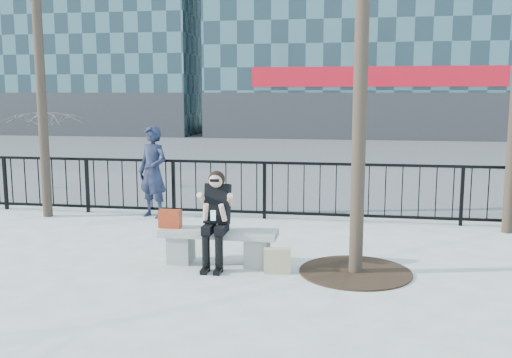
# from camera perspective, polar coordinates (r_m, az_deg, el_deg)

# --- Properties ---
(ground) EXTENTS (120.00, 120.00, 0.00)m
(ground) POSITION_cam_1_polar(r_m,az_deg,el_deg) (8.14, -3.74, -8.45)
(ground) COLOR #9B9B96
(ground) RESTS_ON ground
(street_surface) EXTENTS (60.00, 23.00, 0.01)m
(street_surface) POSITION_cam_1_polar(r_m,az_deg,el_deg) (22.77, 4.86, 2.57)
(street_surface) COLOR #474747
(street_surface) RESTS_ON ground
(railing) EXTENTS (14.00, 0.06, 1.10)m
(railing) POSITION_cam_1_polar(r_m,az_deg,el_deg) (10.88, -0.18, -1.08)
(railing) COLOR black
(railing) RESTS_ON ground
(tree_grate) EXTENTS (1.50, 1.50, 0.02)m
(tree_grate) POSITION_cam_1_polar(r_m,az_deg,el_deg) (7.84, 9.91, -9.13)
(tree_grate) COLOR black
(tree_grate) RESTS_ON ground
(bench_main) EXTENTS (1.65, 0.46, 0.49)m
(bench_main) POSITION_cam_1_polar(r_m,az_deg,el_deg) (8.06, -3.76, -6.40)
(bench_main) COLOR slate
(bench_main) RESTS_ON ground
(seated_woman) EXTENTS (0.50, 0.64, 1.34)m
(seated_woman) POSITION_cam_1_polar(r_m,az_deg,el_deg) (7.82, -4.06, -4.08)
(seated_woman) COLOR black
(seated_woman) RESTS_ON ground
(handbag) EXTENTS (0.32, 0.15, 0.26)m
(handbag) POSITION_cam_1_polar(r_m,az_deg,el_deg) (8.19, -8.58, -3.95)
(handbag) COLOR #972C12
(handbag) RESTS_ON bench_main
(shopping_bag) EXTENTS (0.37, 0.17, 0.34)m
(shopping_bag) POSITION_cam_1_polar(r_m,az_deg,el_deg) (7.67, 2.13, -8.18)
(shopping_bag) COLOR #C1AF89
(shopping_bag) RESTS_ON ground
(standing_man) EXTENTS (0.76, 0.63, 1.77)m
(standing_man) POSITION_cam_1_polar(r_m,az_deg,el_deg) (11.13, -10.26, 0.71)
(standing_man) COLOR black
(standing_man) RESTS_ON ground
(vendor_umbrella) EXTENTS (2.83, 2.86, 2.03)m
(vendor_umbrella) POSITION_cam_1_polar(r_m,az_deg,el_deg) (15.21, -20.31, 2.90)
(vendor_umbrella) COLOR gold
(vendor_umbrella) RESTS_ON ground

